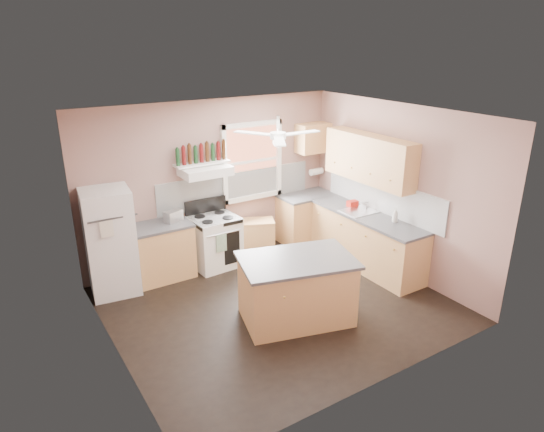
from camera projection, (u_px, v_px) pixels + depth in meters
floor at (277, 305)px, 6.97m from camera, size 4.50×4.50×0.00m
ceiling at (278, 116)px, 6.03m from camera, size 4.50×4.50×0.00m
wall_back at (212, 181)px, 8.10m from camera, size 4.50×0.05×2.70m
wall_right at (398, 190)px, 7.64m from camera, size 0.05×4.00×2.70m
wall_left at (106, 256)px, 5.36m from camera, size 0.05×4.00×2.70m
backsplash_back at (237, 187)px, 8.36m from camera, size 2.90×0.03×0.55m
backsplash_right at (382, 196)px, 7.92m from camera, size 0.03×2.60×0.55m
window_view at (252, 161)px, 8.36m from camera, size 1.00×0.02×1.20m
window_frame at (252, 162)px, 8.34m from camera, size 1.16×0.07×1.36m
refrigerator at (110, 242)px, 7.08m from camera, size 0.76×0.74×1.60m
base_cabinet_left at (162, 252)px, 7.63m from camera, size 0.90×0.60×0.86m
counter_left at (160, 226)px, 7.48m from camera, size 0.92×0.62×0.04m
toaster at (173, 216)px, 7.56m from camera, size 0.32×0.25×0.18m
stove at (215, 242)px, 8.02m from camera, size 0.77×0.68×0.86m
range_hood at (205, 171)px, 7.67m from camera, size 0.78×0.50×0.14m
bottle_shelf at (202, 163)px, 7.73m from camera, size 0.90×0.26×0.03m
cart at (258, 237)px, 8.58m from camera, size 0.68×0.58×0.57m
base_cabinet_corner at (306, 218)px, 9.05m from camera, size 1.00×0.60×0.86m
base_cabinet_right at (366, 241)px, 8.04m from camera, size 0.60×2.20×0.86m
counter_corner at (307, 195)px, 8.89m from camera, size 1.02×0.62×0.04m
counter_right at (367, 216)px, 7.88m from camera, size 0.62×2.22×0.04m
sink at (359, 212)px, 8.03m from camera, size 0.55×0.45×0.03m
faucet at (367, 206)px, 8.08m from camera, size 0.03×0.03×0.14m
upper_cabinet_right at (369, 158)px, 7.79m from camera, size 0.33×1.80×0.76m
upper_cabinet_corner at (313, 138)px, 8.73m from camera, size 0.60×0.33×0.52m
paper_towel at (316, 172)px, 9.05m from camera, size 0.26×0.12×0.12m
island at (296, 290)px, 6.49m from camera, size 1.59×1.23×0.86m
island_top at (297, 260)px, 6.33m from camera, size 1.70×1.33×0.04m
ceiling_fan_hub at (278, 136)px, 6.12m from camera, size 0.20×0.20×0.08m
soap_bottle at (395, 215)px, 7.52m from camera, size 0.13×0.13×0.23m
red_caddy at (353, 204)px, 8.25m from camera, size 0.18×0.12×0.10m
wine_bottles at (202, 153)px, 7.68m from camera, size 0.86×0.06×0.31m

